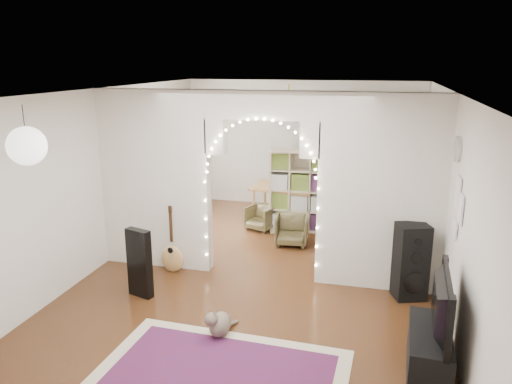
% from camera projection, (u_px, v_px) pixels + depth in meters
% --- Properties ---
extents(floor, '(7.50, 7.50, 0.00)m').
position_uv_depth(floor, '(262.00, 274.00, 7.46)').
color(floor, black).
rests_on(floor, ground).
extents(ceiling, '(5.00, 7.50, 0.02)m').
position_uv_depth(ceiling, '(262.00, 90.00, 6.77)').
color(ceiling, white).
rests_on(ceiling, wall_back).
extents(wall_back, '(5.00, 0.02, 2.70)m').
position_uv_depth(wall_back, '(303.00, 145.00, 10.63)').
color(wall_back, silver).
rests_on(wall_back, floor).
extents(wall_front, '(5.00, 0.02, 2.70)m').
position_uv_depth(wall_front, '(142.00, 310.00, 3.60)').
color(wall_front, silver).
rests_on(wall_front, floor).
extents(wall_left, '(0.02, 7.50, 2.70)m').
position_uv_depth(wall_left, '(105.00, 177.00, 7.70)').
color(wall_left, silver).
rests_on(wall_left, floor).
extents(wall_right, '(0.02, 7.50, 2.70)m').
position_uv_depth(wall_right, '(448.00, 198.00, 6.53)').
color(wall_right, silver).
rests_on(wall_right, floor).
extents(divider_wall, '(5.00, 0.20, 2.70)m').
position_uv_depth(divider_wall, '(262.00, 181.00, 7.10)').
color(divider_wall, silver).
rests_on(divider_wall, floor).
extents(fairy_lights, '(1.64, 0.04, 1.60)m').
position_uv_depth(fairy_lights, '(260.00, 175.00, 6.94)').
color(fairy_lights, '#FFEABF').
rests_on(fairy_lights, divider_wall).
extents(window, '(0.04, 1.20, 1.40)m').
position_uv_depth(window, '(156.00, 148.00, 9.34)').
color(window, white).
rests_on(window, wall_left).
extents(wall_clock, '(0.03, 0.31, 0.31)m').
position_uv_depth(wall_clock, '(458.00, 149.00, 5.78)').
color(wall_clock, white).
rests_on(wall_clock, wall_right).
extents(picture_frames, '(0.02, 0.50, 0.70)m').
position_uv_depth(picture_frames, '(458.00, 208.00, 5.56)').
color(picture_frames, white).
rests_on(picture_frames, wall_right).
extents(paper_lantern, '(0.40, 0.40, 0.40)m').
position_uv_depth(paper_lantern, '(27.00, 146.00, 5.08)').
color(paper_lantern, white).
rests_on(paper_lantern, ceiling).
extents(ceiling_fan, '(1.10, 1.10, 0.30)m').
position_uv_depth(ceiling_fan, '(289.00, 101.00, 8.72)').
color(ceiling_fan, gold).
rests_on(ceiling_fan, ceiling).
extents(area_rug, '(2.61, 2.00, 0.02)m').
position_uv_depth(area_rug, '(215.00, 383.00, 4.93)').
color(area_rug, maroon).
rests_on(area_rug, floor).
extents(guitar_case, '(0.38, 0.23, 0.94)m').
position_uv_depth(guitar_case, '(140.00, 263.00, 6.66)').
color(guitar_case, black).
rests_on(guitar_case, floor).
extents(acoustic_guitar, '(0.37, 0.22, 0.88)m').
position_uv_depth(acoustic_guitar, '(172.00, 248.00, 7.44)').
color(acoustic_guitar, tan).
rests_on(acoustic_guitar, floor).
extents(tabby_cat, '(0.36, 0.55, 0.37)m').
position_uv_depth(tabby_cat, '(219.00, 323.00, 5.76)').
color(tabby_cat, brown).
rests_on(tabby_cat, floor).
extents(floor_speaker, '(0.49, 0.46, 1.03)m').
position_uv_depth(floor_speaker, '(411.00, 262.00, 6.60)').
color(floor_speaker, black).
rests_on(floor_speaker, floor).
extents(media_console, '(0.45, 1.02, 0.50)m').
position_uv_depth(media_console, '(429.00, 354.00, 4.99)').
color(media_console, black).
rests_on(media_console, floor).
extents(tv, '(0.19, 1.08, 0.62)m').
position_uv_depth(tv, '(434.00, 303.00, 4.85)').
color(tv, black).
rests_on(tv, media_console).
extents(bookcase, '(1.55, 0.77, 1.54)m').
position_uv_depth(bookcase, '(311.00, 191.00, 9.19)').
color(bookcase, beige).
rests_on(bookcase, floor).
extents(dining_table, '(1.29, 0.95, 0.76)m').
position_uv_depth(dining_table, '(285.00, 190.00, 9.59)').
color(dining_table, olive).
rests_on(dining_table, floor).
extents(flower_vase, '(0.20, 0.20, 0.19)m').
position_uv_depth(flower_vase, '(285.00, 181.00, 9.55)').
color(flower_vase, white).
rests_on(flower_vase, dining_table).
extents(dining_chair_left, '(0.60, 0.61, 0.51)m').
position_uv_depth(dining_chair_left, '(292.00, 230.00, 8.62)').
color(dining_chair_left, '#4F4627').
rests_on(dining_chair_left, floor).
extents(dining_chair_right, '(0.61, 0.62, 0.45)m').
position_uv_depth(dining_chair_right, '(261.00, 218.00, 9.39)').
color(dining_chair_right, '#4F4627').
rests_on(dining_chair_right, floor).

